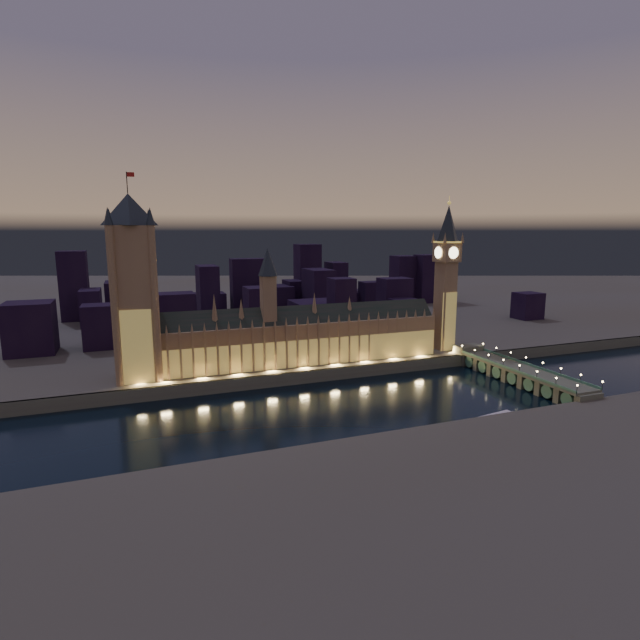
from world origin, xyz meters
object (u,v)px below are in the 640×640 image
object	(u,v)px
palace_of_westminster	(297,337)
westminster_bridge	(515,372)
victoria_tower	(133,279)
river_boat	(497,420)
elizabeth_tower	(447,265)

from	to	relation	value
palace_of_westminster	westminster_bridge	xyz separation A→B (m)	(127.61, -65.18, -20.39)
victoria_tower	river_boat	size ratio (longest dim) A/B	2.99
victoria_tower	elizabeth_tower	bearing A→B (deg)	0.00
palace_of_westminster	westminster_bridge	bearing A→B (deg)	-27.06
victoria_tower	westminster_bridge	xyz separation A→B (m)	(228.28, -65.37, -62.43)
westminster_bridge	elizabeth_tower	bearing A→B (deg)	98.93
westminster_bridge	palace_of_westminster	bearing A→B (deg)	152.94
victoria_tower	palace_of_westminster	bearing A→B (deg)	-0.10
elizabeth_tower	river_boat	distance (m)	147.43
westminster_bridge	river_boat	xyz separation A→B (m)	(-60.00, -54.56, -4.43)
palace_of_westminster	river_boat	distance (m)	139.73
victoria_tower	river_boat	xyz separation A→B (m)	(168.28, -119.92, -66.86)
elizabeth_tower	river_boat	size ratio (longest dim) A/B	2.79
river_boat	palace_of_westminster	bearing A→B (deg)	119.45
palace_of_westminster	victoria_tower	distance (m)	109.10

